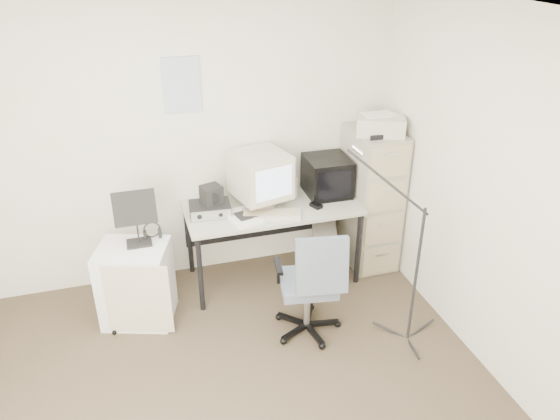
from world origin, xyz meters
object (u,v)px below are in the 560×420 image
object	(u,v)px
desk	(272,242)
side_cart	(136,284)
office_chair	(308,281)
filing_cabinet	(371,199)

from	to	relation	value
desk	side_cart	world-z (taller)	desk
side_cart	desk	bearing A→B (deg)	30.30
office_chair	side_cart	size ratio (longest dim) A/B	1.41
desk	filing_cabinet	bearing A→B (deg)	1.81
filing_cabinet	side_cart	size ratio (longest dim) A/B	1.96
filing_cabinet	office_chair	xyz separation A→B (m)	(-0.90, -0.83, -0.18)
desk	office_chair	world-z (taller)	office_chair
desk	office_chair	bearing A→B (deg)	-86.38
filing_cabinet	desk	bearing A→B (deg)	-178.19
filing_cabinet	office_chair	bearing A→B (deg)	-137.22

